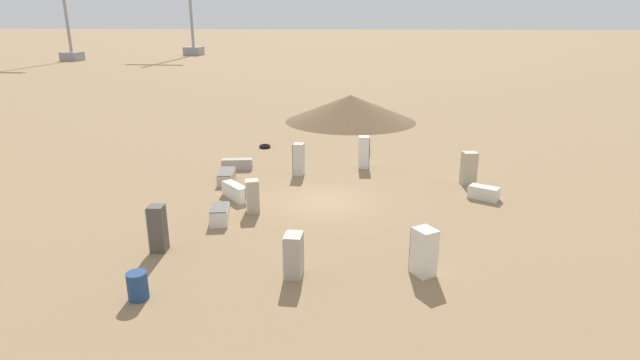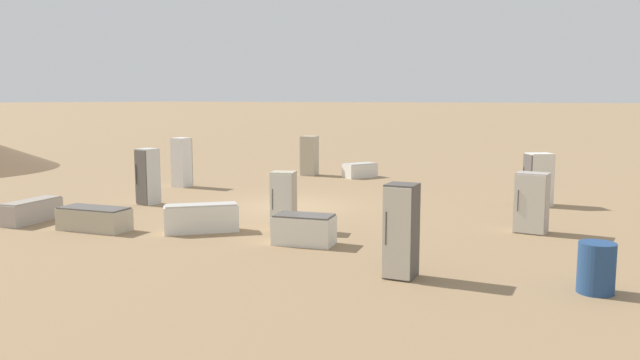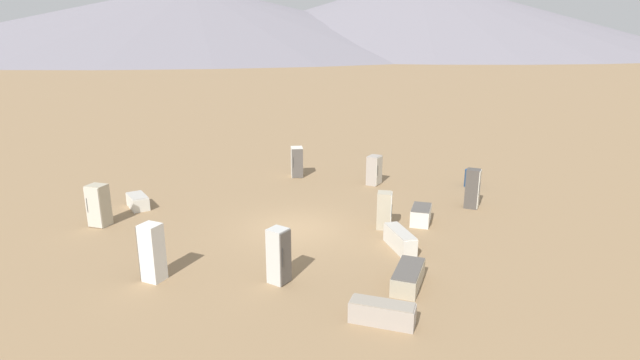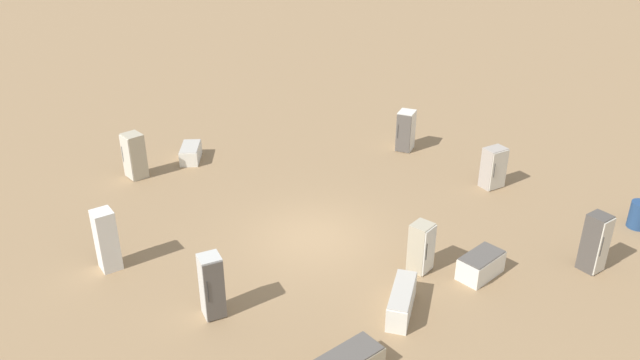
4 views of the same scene
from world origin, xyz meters
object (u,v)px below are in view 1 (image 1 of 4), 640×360
at_px(discarded_fridge_10, 252,196).
at_px(scrap_tire, 265,146).
at_px(discarded_fridge_0, 469,168).
at_px(discarded_fridge_4, 227,176).
at_px(discarded_fridge_3, 294,255).
at_px(discarded_fridge_2, 235,192).
at_px(discarded_fridge_7, 484,193).
at_px(power_pylon_0, 191,11).
at_px(rusty_barrel, 138,286).
at_px(discarded_fridge_9, 424,252).
at_px(discarded_fridge_6, 220,214).
at_px(discarded_fridge_11, 157,229).
at_px(discarded_fridge_1, 237,164).
at_px(power_pylon_1, 66,15).
at_px(discarded_fridge_8, 299,159).
at_px(discarded_fridge_5, 364,152).

bearing_deg(discarded_fridge_10, scrap_tire, -8.70).
height_order(discarded_fridge_0, discarded_fridge_4, discarded_fridge_0).
height_order(discarded_fridge_3, discarded_fridge_10, discarded_fridge_3).
bearing_deg(discarded_fridge_2, discarded_fridge_7, -37.21).
height_order(power_pylon_0, rusty_barrel, power_pylon_0).
bearing_deg(discarded_fridge_9, rusty_barrel, 160.89).
relative_size(discarded_fridge_2, discarded_fridge_6, 1.11).
relative_size(discarded_fridge_9, rusty_barrel, 1.85).
bearing_deg(power_pylon_0, discarded_fridge_0, -61.33).
bearing_deg(rusty_barrel, discarded_fridge_11, 104.47).
distance_m(discarded_fridge_1, discarded_fridge_4, 2.42).
bearing_deg(power_pylon_1, discarded_fridge_11, -55.31).
height_order(discarded_fridge_2, discarded_fridge_6, discarded_fridge_2).
distance_m(discarded_fridge_3, discarded_fridge_11, 5.63).
xyz_separation_m(discarded_fridge_4, discarded_fridge_11, (0.12, -8.67, 0.61)).
height_order(discarded_fridge_8, discarded_fridge_11, same).
height_order(discarded_fridge_3, rusty_barrel, discarded_fridge_3).
height_order(power_pylon_0, power_pylon_1, power_pylon_0).
height_order(discarded_fridge_0, discarded_fridge_1, discarded_fridge_0).
bearing_deg(discarded_fridge_1, discarded_fridge_9, 29.32).
height_order(discarded_fridge_7, discarded_fridge_10, discarded_fridge_10).
height_order(discarded_fridge_5, discarded_fridge_6, discarded_fridge_5).
bearing_deg(discarded_fridge_2, rusty_barrel, -136.63).
xyz_separation_m(discarded_fridge_11, scrap_tire, (0.11, 16.45, -0.81)).
xyz_separation_m(discarded_fridge_2, rusty_barrel, (-0.28, -9.49, 0.09)).
height_order(discarded_fridge_6, rusty_barrel, rusty_barrel).
xyz_separation_m(power_pylon_0, discarded_fridge_6, (42.36, -105.59, -10.45)).
distance_m(power_pylon_0, discarded_fridge_10, 113.39).
xyz_separation_m(discarded_fridge_4, discarded_fridge_7, (13.48, -0.92, 0.01)).
height_order(power_pylon_0, discarded_fridge_9, power_pylon_0).
height_order(discarded_fridge_2, discarded_fridge_9, discarded_fridge_9).
bearing_deg(discarded_fridge_4, discarded_fridge_0, -3.67).
height_order(discarded_fridge_11, scrap_tire, discarded_fridge_11).
distance_m(power_pylon_1, discarded_fridge_5, 101.58).
distance_m(discarded_fridge_1, discarded_fridge_11, 11.11).
xyz_separation_m(discarded_fridge_0, rusty_barrel, (-12.04, -13.48, -0.43)).
bearing_deg(discarded_fridge_10, discarded_fridge_1, 2.57).
bearing_deg(discarded_fridge_9, discarded_fridge_4, 100.70).
height_order(power_pylon_1, rusty_barrel, power_pylon_1).
relative_size(discarded_fridge_2, discarded_fridge_4, 0.86).
relative_size(discarded_fridge_3, discarded_fridge_5, 0.81).
relative_size(discarded_fridge_5, rusty_barrel, 2.10).
relative_size(power_pylon_1, discarded_fridge_3, 19.96).
bearing_deg(power_pylon_0, rusty_barrel, -69.52).
bearing_deg(discarded_fridge_0, discarded_fridge_4, 173.94).
relative_size(power_pylon_1, discarded_fridge_1, 16.53).
distance_m(power_pylon_0, discarded_fridge_2, 111.39).
xyz_separation_m(discarded_fridge_0, discarded_fridge_6, (-11.54, -7.00, -0.53)).
relative_size(power_pylon_1, discarded_fridge_0, 17.63).
distance_m(power_pylon_0, discarded_fridge_3, 119.78).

